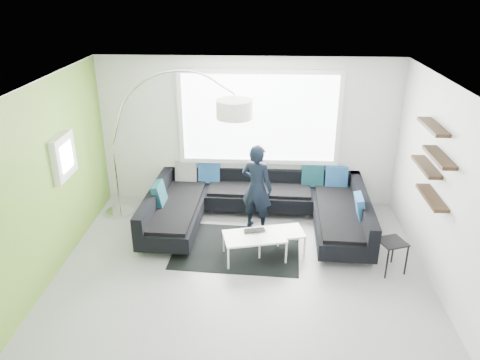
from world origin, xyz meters
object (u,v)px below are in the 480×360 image
(person, at_px, (257,188))
(coffee_table, at_px, (267,243))
(arc_lamp, at_px, (112,145))
(laptop, at_px, (255,232))
(side_table, at_px, (390,256))
(sectional_sofa, at_px, (257,210))

(person, bearing_deg, coffee_table, 126.26)
(arc_lamp, bearing_deg, coffee_table, -10.98)
(laptop, bearing_deg, side_table, -23.26)
(sectional_sofa, distance_m, coffee_table, 0.86)
(coffee_table, relative_size, side_table, 2.40)
(sectional_sofa, relative_size, person, 2.49)
(arc_lamp, distance_m, person, 2.65)
(arc_lamp, relative_size, side_table, 5.39)
(laptop, bearing_deg, sectional_sofa, 74.65)
(coffee_table, xyz_separation_m, side_table, (1.83, -0.36, 0.05))
(sectional_sofa, bearing_deg, side_table, -28.63)
(side_table, xyz_separation_m, laptop, (-2.02, 0.32, 0.16))
(sectional_sofa, height_order, person, person)
(coffee_table, xyz_separation_m, arc_lamp, (-2.74, 1.24, 1.16))
(sectional_sofa, bearing_deg, arc_lamp, 172.96)
(coffee_table, relative_size, person, 0.79)
(arc_lamp, height_order, person, arc_lamp)
(sectional_sofa, distance_m, side_table, 2.33)
(arc_lamp, relative_size, person, 1.77)
(coffee_table, height_order, person, person)
(side_table, bearing_deg, laptop, 170.88)
(person, bearing_deg, side_table, 173.06)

